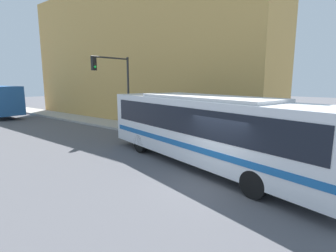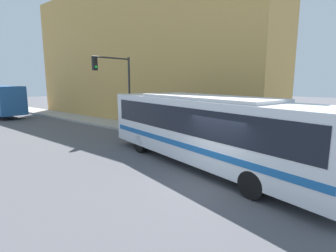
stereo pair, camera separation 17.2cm
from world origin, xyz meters
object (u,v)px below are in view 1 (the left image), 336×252
traffic_light_pole (117,80)px  parking_meter (132,118)px  city_bus (206,126)px  pedestrian_near_corner (163,119)px  fire_hydrant (212,137)px

traffic_light_pole → parking_meter: 3.07m
city_bus → pedestrian_near_corner: 8.13m
city_bus → fire_hydrant: 4.19m
traffic_light_pole → pedestrian_near_corner: size_ratio=3.42×
city_bus → parking_meter: (3.60, 8.64, -0.85)m
city_bus → traffic_light_pole: 9.75m
city_bus → parking_meter: bearing=80.5°
fire_hydrant → traffic_light_pole: traffic_light_pole is taller
city_bus → fire_hydrant: size_ratio=17.97×
fire_hydrant → pedestrian_near_corner: pedestrian_near_corner is taller
traffic_light_pole → parking_meter: bearing=-28.6°
city_bus → fire_hydrant: city_bus is taller
city_bus → parking_meter: city_bus is taller
city_bus → pedestrian_near_corner: city_bus is taller
parking_meter → pedestrian_near_corner: 2.41m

